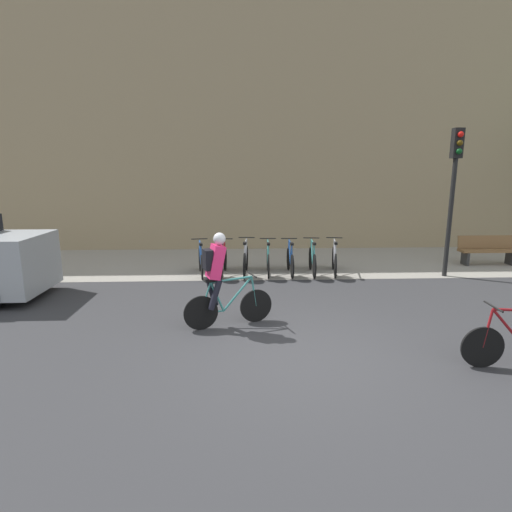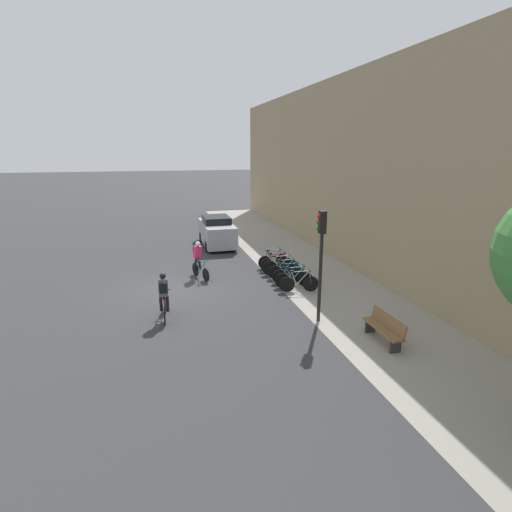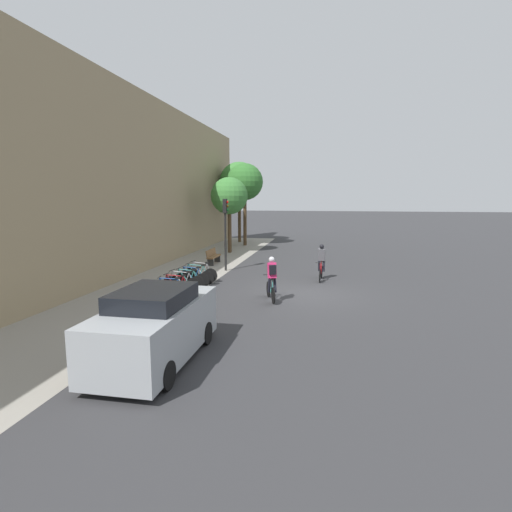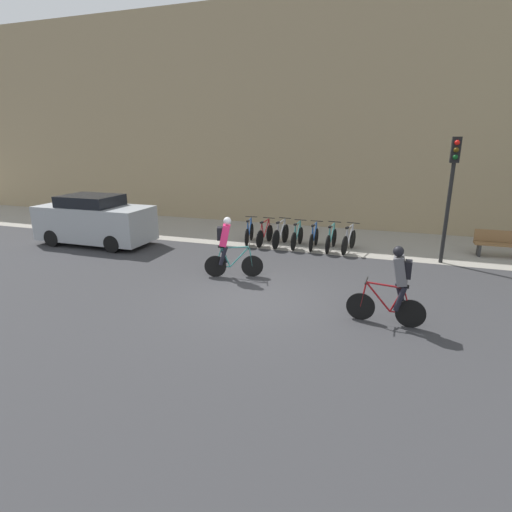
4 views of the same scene
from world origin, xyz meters
name	(u,v)px [view 1 (image 1 of 4)]	position (x,y,z in m)	size (l,w,h in m)	color
ground	(306,356)	(0.00, 0.00, 0.00)	(200.00, 200.00, 0.00)	#333335
kerb_strip	(271,262)	(0.00, 6.75, 0.00)	(44.00, 4.50, 0.01)	gray
building_facade	(267,116)	(0.00, 9.30, 4.79)	(44.00, 0.60, 9.58)	#9E8966
cyclist_pink	(219,277)	(-1.38, 1.27, 0.95)	(1.61, 0.67, 1.76)	black
parked_bike_0	(201,261)	(-2.09, 5.14, 0.40)	(0.46, 1.61, 0.96)	black
parked_bike_1	(223,261)	(-1.47, 5.14, 0.39)	(0.46, 1.67, 0.96)	black
parked_bike_2	(246,260)	(-0.84, 5.14, 0.42)	(0.46, 1.76, 0.99)	black
parked_bike_3	(268,260)	(-0.22, 5.14, 0.39)	(0.46, 1.62, 0.96)	black
parked_bike_4	(290,260)	(0.40, 5.14, 0.39)	(0.46, 1.61, 0.96)	black
parked_bike_5	(312,260)	(1.03, 5.14, 0.40)	(0.46, 1.71, 0.96)	black
parked_bike_6	(334,260)	(1.65, 5.14, 0.40)	(0.47, 1.68, 0.97)	black
traffic_light_pole	(454,176)	(4.63, 4.73, 2.70)	(0.26, 0.30, 3.92)	black
bench	(488,249)	(6.64, 6.08, 0.47)	(1.78, 0.44, 0.89)	brown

